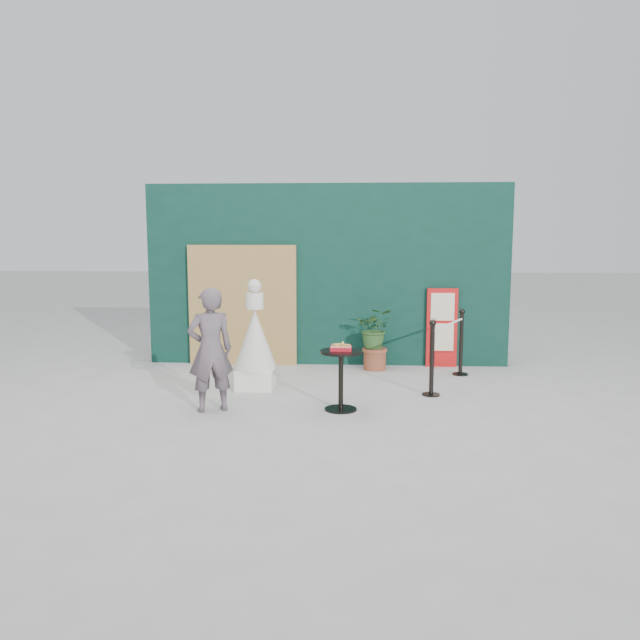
{
  "coord_description": "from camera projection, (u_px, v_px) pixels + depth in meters",
  "views": [
    {
      "loc": [
        0.52,
        -7.27,
        2.15
      ],
      "look_at": [
        0.0,
        1.2,
        1.0
      ],
      "focal_mm": 35.0,
      "sensor_mm": 36.0,
      "label": 1
    }
  ],
  "objects": [
    {
      "name": "ground",
      "position": [
        314.0,
        415.0,
        7.51
      ],
      "size": [
        60.0,
        60.0,
        0.0
      ],
      "primitive_type": "plane",
      "color": "#ADAAA5",
      "rests_on": "ground"
    },
    {
      "name": "back_wall",
      "position": [
        327.0,
        275.0,
        10.43
      ],
      "size": [
        6.0,
        0.3,
        3.0
      ],
      "primitive_type": "cube",
      "color": "black",
      "rests_on": "ground"
    },
    {
      "name": "bamboo_fence",
      "position": [
        243.0,
        305.0,
        10.37
      ],
      "size": [
        1.8,
        0.08,
        2.0
      ],
      "primitive_type": "cube",
      "color": "tan",
      "rests_on": "ground"
    },
    {
      "name": "woman",
      "position": [
        210.0,
        350.0,
        7.62
      ],
      "size": [
        0.66,
        0.56,
        1.53
      ],
      "primitive_type": "imported",
      "rotation": [
        0.0,
        0.0,
        3.57
      ],
      "color": "#62545C",
      "rests_on": "ground"
    },
    {
      "name": "menu_board",
      "position": [
        442.0,
        328.0,
        10.23
      ],
      "size": [
        0.5,
        0.07,
        1.3
      ],
      "color": "red",
      "rests_on": "ground"
    },
    {
      "name": "statue",
      "position": [
        255.0,
        344.0,
        8.78
      ],
      "size": [
        0.6,
        0.6,
        1.55
      ],
      "color": "white",
      "rests_on": "ground"
    },
    {
      "name": "cafe_table",
      "position": [
        341.0,
        371.0,
        7.68
      ],
      "size": [
        0.52,
        0.52,
        0.75
      ],
      "color": "black",
      "rests_on": "ground"
    },
    {
      "name": "food_basket",
      "position": [
        341.0,
        348.0,
        7.65
      ],
      "size": [
        0.26,
        0.19,
        0.11
      ],
      "color": "red",
      "rests_on": "cafe_table"
    },
    {
      "name": "planter",
      "position": [
        375.0,
        334.0,
        10.01
      ],
      "size": [
        0.59,
        0.51,
        1.01
      ],
      "color": "brown",
      "rests_on": "ground"
    },
    {
      "name": "stanchion_barrier",
      "position": [
        447.0,
        351.0,
        9.02
      ],
      "size": [
        0.84,
        1.54,
        1.03
      ],
      "color": "black",
      "rests_on": "ground"
    }
  ]
}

